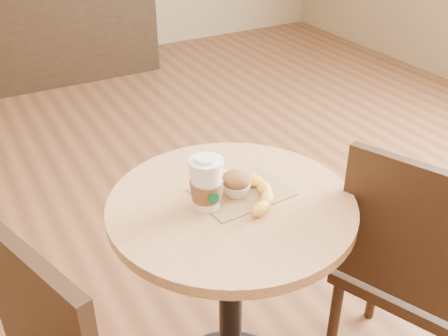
% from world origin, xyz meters
% --- Properties ---
extents(cafe_table, '(0.65, 0.65, 0.75)m').
position_xyz_m(cafe_table, '(0.10, -0.03, 0.51)').
color(cafe_table, black).
rests_on(cafe_table, ground).
extents(chair_right, '(0.51, 0.51, 0.89)m').
position_xyz_m(chair_right, '(0.58, -0.26, 0.49)').
color(chair_right, black).
rests_on(chair_right, ground).
extents(service_counter, '(2.30, 0.65, 1.04)m').
position_xyz_m(service_counter, '(0.00, 3.18, 0.52)').
color(service_counter, black).
rests_on(service_counter, ground).
extents(kraft_bag, '(0.25, 0.19, 0.00)m').
position_xyz_m(kraft_bag, '(0.15, -0.01, 0.75)').
color(kraft_bag, olive).
rests_on(kraft_bag, cafe_table).
extents(coffee_cup, '(0.09, 0.09, 0.15)m').
position_xyz_m(coffee_cup, '(0.04, -0.02, 0.82)').
color(coffee_cup, white).
rests_on(coffee_cup, cafe_table).
extents(muffin, '(0.08, 0.08, 0.07)m').
position_xyz_m(muffin, '(0.13, -0.01, 0.79)').
color(muffin, silver).
rests_on(muffin, kraft_bag).
extents(banana, '(0.14, 0.25, 0.03)m').
position_xyz_m(banana, '(0.16, -0.03, 0.77)').
color(banana, yellow).
rests_on(banana, kraft_bag).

